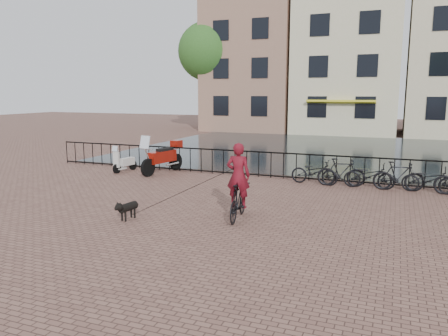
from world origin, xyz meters
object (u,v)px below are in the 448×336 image
at_px(scooter, 125,158).
at_px(dog, 128,209).
at_px(motorcycle, 162,153).
at_px(cyclist, 238,186).

bearing_deg(scooter, dog, -47.26).
height_order(dog, scooter, scooter).
height_order(dog, motorcycle, motorcycle).
height_order(motorcycle, scooter, motorcycle).
distance_m(cyclist, motorcycle, 7.30).
relative_size(cyclist, motorcycle, 0.99).
bearing_deg(dog, motorcycle, 119.52).
bearing_deg(dog, scooter, 132.60).
height_order(cyclist, motorcycle, cyclist).
relative_size(cyclist, dog, 2.88).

